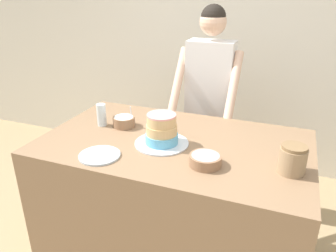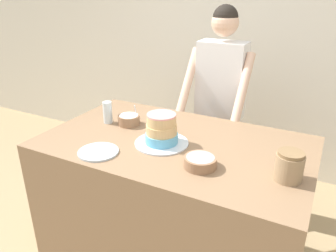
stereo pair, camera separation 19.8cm
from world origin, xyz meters
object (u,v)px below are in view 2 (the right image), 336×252
at_px(person_baker, 220,91).
at_px(stoneware_jar, 289,166).
at_px(drinking_glass, 108,112).
at_px(frosting_bowl_white, 129,119).
at_px(ceramic_plate, 98,152).
at_px(frosting_bowl_pink, 200,161).
at_px(cake, 162,131).

relative_size(person_baker, stoneware_jar, 11.19).
distance_m(drinking_glass, stoneware_jar, 1.27).
xyz_separation_m(frosting_bowl_white, ceramic_plate, (0.08, -0.44, -0.03)).
xyz_separation_m(frosting_bowl_pink, drinking_glass, (-0.82, 0.28, 0.04)).
relative_size(frosting_bowl_pink, stoneware_jar, 1.15).
bearing_deg(frosting_bowl_pink, ceramic_plate, -168.10).
distance_m(person_baker, ceramic_plate, 1.21).
bearing_deg(stoneware_jar, cake, 175.17).
distance_m(cake, frosting_bowl_pink, 0.36).
bearing_deg(person_baker, ceramic_plate, -106.22).
bearing_deg(drinking_glass, frosting_bowl_pink, -18.64).
height_order(ceramic_plate, stoneware_jar, stoneware_jar).
height_order(person_baker, frosting_bowl_pink, person_baker).
xyz_separation_m(person_baker, ceramic_plate, (-0.34, -1.16, -0.10)).
xyz_separation_m(drinking_glass, stoneware_jar, (1.26, -0.19, -0.00)).
height_order(frosting_bowl_white, stoneware_jar, frosting_bowl_white).
relative_size(person_baker, frosting_bowl_white, 10.76).
height_order(frosting_bowl_pink, frosting_bowl_white, frosting_bowl_white).
distance_m(frosting_bowl_pink, stoneware_jar, 0.45).
height_order(frosting_bowl_white, drinking_glass, frosting_bowl_white).
relative_size(frosting_bowl_white, drinking_glass, 1.04).
relative_size(person_baker, cake, 5.21).
bearing_deg(frosting_bowl_white, cake, -25.07).
height_order(frosting_bowl_pink, drinking_glass, drinking_glass).
xyz_separation_m(person_baker, frosting_bowl_pink, (0.25, -1.04, -0.07)).
relative_size(frosting_bowl_pink, drinking_glass, 1.15).
relative_size(cake, stoneware_jar, 2.15).
bearing_deg(cake, frosting_bowl_white, 154.93).
bearing_deg(person_baker, frosting_bowl_white, -119.82).
bearing_deg(frosting_bowl_pink, person_baker, 103.63).
bearing_deg(drinking_glass, cake, -13.95).
bearing_deg(person_baker, stoneware_jar, -54.03).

